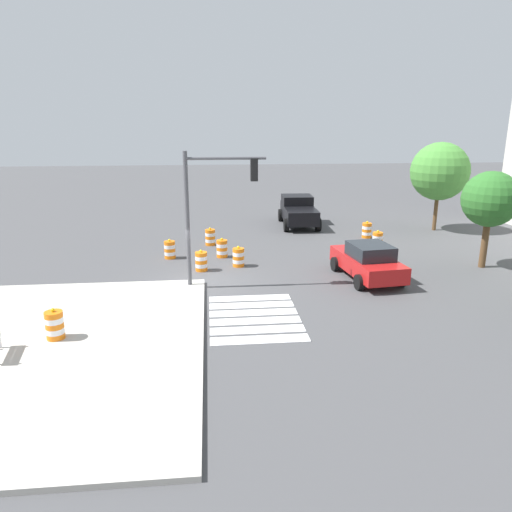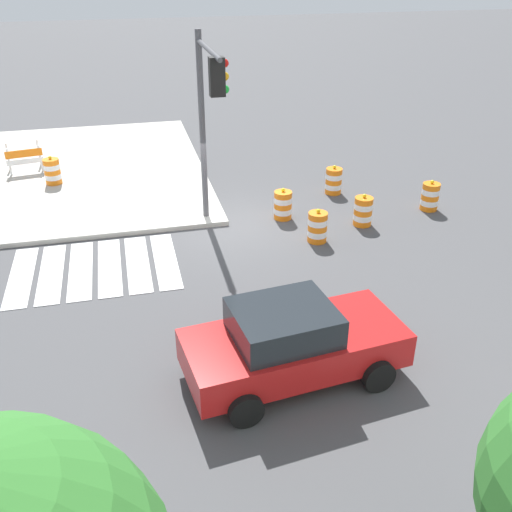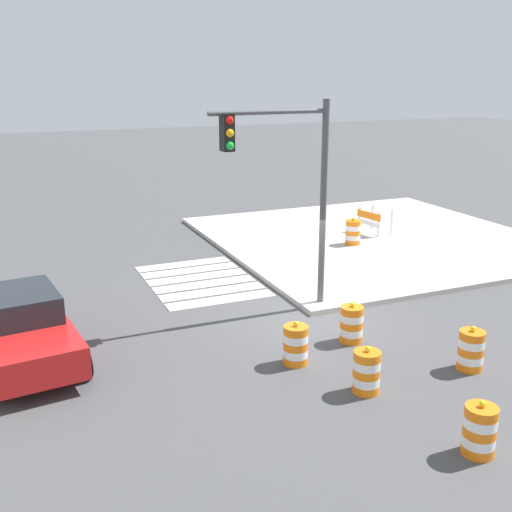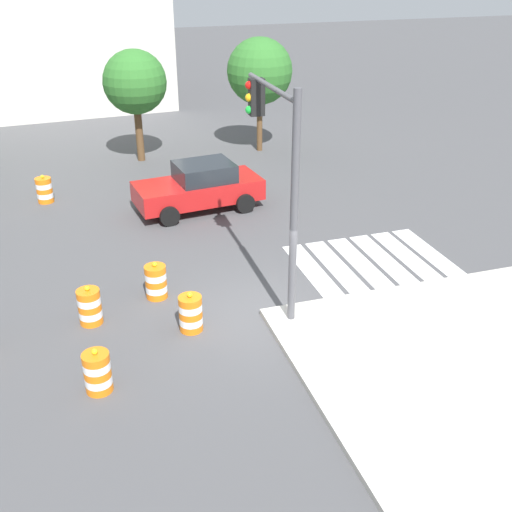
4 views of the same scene
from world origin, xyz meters
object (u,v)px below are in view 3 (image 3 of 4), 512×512
traffic_barrel_near_corner (366,372)px  traffic_barrel_opposite_curb (471,350)px  sports_car (23,329)px  traffic_barrel_far_curb (296,345)px  traffic_light_pole (286,170)px  traffic_barrel_on_sidewalk (353,232)px  construction_barricade (372,219)px  traffic_barrel_crosswalk_end (351,324)px  traffic_barrel_median_far (479,430)px

traffic_barrel_near_corner → traffic_barrel_opposite_curb: size_ratio=1.00×
sports_car → traffic_barrel_far_curb: sports_car is taller
traffic_barrel_far_curb → traffic_light_pole: (2.88, -1.10, 3.46)m
traffic_barrel_opposite_curb → traffic_barrel_on_sidewalk: traffic_barrel_on_sidewalk is taller
traffic_barrel_opposite_curb → traffic_barrel_near_corner: bearing=89.2°
traffic_barrel_on_sidewalk → construction_barricade: 1.87m
traffic_barrel_crosswalk_end → traffic_barrel_on_sidewalk: (7.19, -4.48, 0.15)m
traffic_barrel_crosswalk_end → traffic_barrel_opposite_curb: size_ratio=1.00×
sports_car → construction_barricade: (6.34, -13.35, -0.09)m
traffic_barrel_opposite_curb → traffic_barrel_on_sidewalk: 9.90m
sports_car → traffic_barrel_near_corner: 7.58m
sports_car → construction_barricade: size_ratio=3.33×
construction_barricade → traffic_barrel_median_far: bearing=153.7°
traffic_barrel_median_far → traffic_barrel_opposite_curb: size_ratio=1.00×
sports_car → traffic_barrel_crosswalk_end: 7.60m
traffic_barrel_median_far → traffic_barrel_far_curb: same height
sports_car → traffic_barrel_on_sidewalk: sports_car is taller
traffic_barrel_median_far → traffic_barrel_on_sidewalk: size_ratio=1.00×
traffic_barrel_far_curb → construction_barricade: bearing=-41.5°
traffic_barrel_near_corner → construction_barricade: (10.52, -7.05, 0.27)m
traffic_barrel_near_corner → traffic_barrel_crosswalk_end: size_ratio=1.00×
sports_car → traffic_barrel_near_corner: size_ratio=4.40×
traffic_barrel_near_corner → traffic_barrel_opposite_curb: same height
traffic_barrel_on_sidewalk → traffic_light_pole: bearing=133.1°
traffic_barrel_crosswalk_end → traffic_barrel_far_curb: 1.86m
traffic_light_pole → traffic_barrel_median_far: bearing=-178.2°
traffic_barrel_crosswalk_end → traffic_barrel_far_curb: size_ratio=1.00×
traffic_barrel_on_sidewalk → traffic_light_pole: size_ratio=0.19×
sports_car → traffic_barrel_far_curb: (-2.46, -5.57, -0.36)m
traffic_barrel_near_corner → traffic_barrel_on_sidewalk: traffic_barrel_on_sidewalk is taller
traffic_barrel_near_corner → traffic_light_pole: 5.77m
traffic_barrel_on_sidewalk → traffic_barrel_median_far: bearing=157.7°
traffic_barrel_median_far → traffic_barrel_crosswalk_end: bearing=-5.4°
traffic_barrel_far_curb → traffic_light_pole: traffic_light_pole is taller
traffic_barrel_median_far → traffic_barrel_far_curb: bearing=17.1°
traffic_barrel_far_curb → traffic_barrel_opposite_curb: same height
traffic_barrel_near_corner → traffic_barrel_opposite_curb: bearing=-90.8°
traffic_barrel_median_far → traffic_light_pole: size_ratio=0.19×
sports_car → traffic_light_pole: traffic_light_pole is taller
traffic_barrel_far_curb → traffic_barrel_on_sidewalk: traffic_barrel_on_sidewalk is taller
traffic_barrel_far_curb → traffic_barrel_on_sidewalk: 9.94m
sports_car → traffic_light_pole: size_ratio=0.82×
traffic_light_pole → sports_car: bearing=93.6°
traffic_barrel_median_far → traffic_barrel_opposite_curb: (2.54, -2.08, 0.00)m
traffic_barrel_near_corner → traffic_light_pole: size_ratio=0.19×
traffic_barrel_far_curb → construction_barricade: size_ratio=0.76×
sports_car → construction_barricade: sports_car is taller
traffic_barrel_on_sidewalk → traffic_barrel_near_corner: bearing=149.7°
sports_car → traffic_barrel_median_far: (-6.76, -6.89, -0.36)m
traffic_barrel_opposite_curb → construction_barricade: 11.44m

